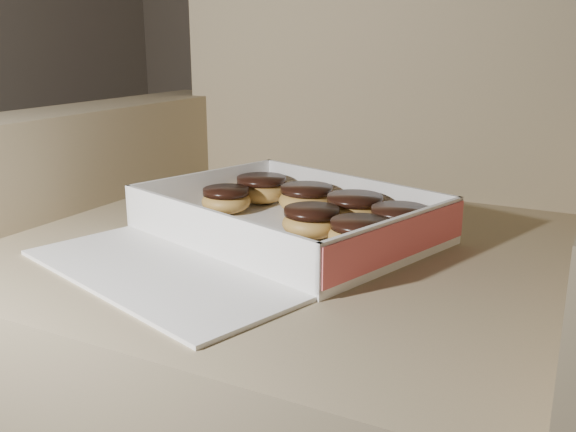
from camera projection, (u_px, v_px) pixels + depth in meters
The scene contains 12 objects.
armchair at pixel (320, 309), 0.96m from camera, with size 0.96×0.81×1.01m.
bakery_box at pixel (269, 233), 0.84m from camera, with size 0.48×0.52×0.06m.
donut_a at pixel (360, 235), 0.78m from camera, with size 0.08×0.08×0.04m.
donut_b at pixel (355, 209), 0.89m from camera, with size 0.08×0.08×0.04m.
donut_c at pixel (307, 199), 0.95m from camera, with size 0.08×0.08×0.04m.
donut_d at pixel (226, 200), 0.95m from camera, with size 0.07×0.07×0.04m.
donut_e at pixel (261, 189), 1.01m from camera, with size 0.08×0.08×0.04m.
donut_f at pixel (312, 221), 0.84m from camera, with size 0.08×0.08×0.04m.
donut_g at pixel (400, 222), 0.83m from camera, with size 0.08×0.08×0.04m.
crumb_a at pixel (167, 219), 0.92m from camera, with size 0.01×0.01×0.00m, color black.
crumb_b at pixel (239, 250), 0.78m from camera, with size 0.01×0.01×0.00m, color black.
crumb_c at pixel (379, 261), 0.75m from camera, with size 0.01×0.01×0.00m, color black.
Camera 1 is at (-0.21, 0.11, 0.71)m, focal length 40.00 mm.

